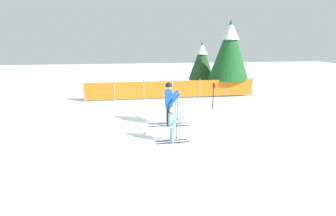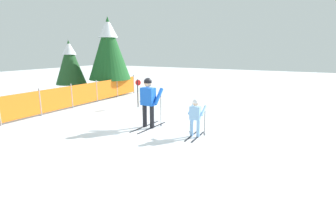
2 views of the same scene
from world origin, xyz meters
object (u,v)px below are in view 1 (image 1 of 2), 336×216
(trail_marker, at_px, (213,93))
(conifer_far, at_px, (230,49))
(safety_fence, at_px, (172,89))
(conifer_near, at_px, (202,60))
(skier_adult, at_px, (169,100))
(skier_child, at_px, (173,122))

(trail_marker, bearing_deg, conifer_far, 59.26)
(safety_fence, height_order, conifer_near, conifer_near)
(conifer_near, bearing_deg, skier_adult, -113.99)
(conifer_near, bearing_deg, safety_fence, -131.61)
(skier_child, bearing_deg, conifer_near, 66.64)
(skier_adult, relative_size, trail_marker, 1.31)
(skier_child, distance_m, conifer_far, 9.45)
(skier_adult, height_order, skier_child, skier_adult)
(skier_adult, bearing_deg, safety_fence, 82.87)
(safety_fence, distance_m, conifer_near, 4.18)
(skier_adult, bearing_deg, conifer_far, 54.41)
(conifer_far, distance_m, conifer_near, 2.52)
(skier_child, relative_size, conifer_far, 0.26)
(safety_fence, bearing_deg, conifer_far, 13.00)
(conifer_far, relative_size, conifer_near, 1.40)
(safety_fence, height_order, conifer_far, conifer_far)
(skier_adult, height_order, conifer_far, conifer_far)
(skier_child, xyz_separation_m, safety_fence, (1.09, 6.89, -0.14))
(conifer_near, height_order, trail_marker, conifer_near)
(conifer_near, bearing_deg, skier_child, -110.60)
(skier_adult, distance_m, conifer_near, 8.72)
(skier_child, height_order, safety_fence, skier_child)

